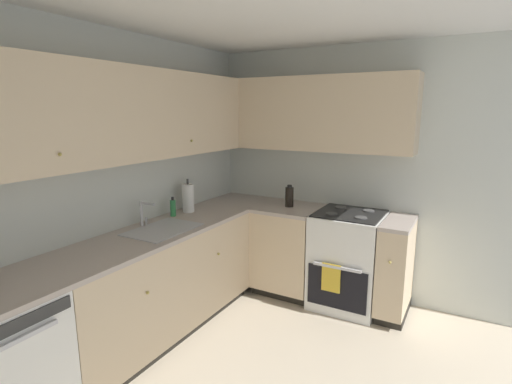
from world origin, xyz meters
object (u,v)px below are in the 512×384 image
(oven_range, at_px, (348,259))
(soap_bottle, at_px, (173,208))
(paper_towel_roll, at_px, (188,198))
(oil_bottle, at_px, (289,197))

(oven_range, distance_m, soap_bottle, 1.73)
(oven_range, xyz_separation_m, soap_bottle, (-0.87, 1.40, 0.53))
(paper_towel_roll, height_order, oil_bottle, paper_towel_roll)
(oven_range, distance_m, paper_towel_roll, 1.64)
(paper_towel_roll, xyz_separation_m, oil_bottle, (0.66, -0.76, -0.03))
(paper_towel_roll, relative_size, oil_bottle, 1.47)
(oven_range, bearing_deg, oil_bottle, 91.70)
(soap_bottle, bearing_deg, oil_bottle, -42.39)
(paper_towel_roll, bearing_deg, oven_range, -63.88)
(paper_towel_roll, bearing_deg, soap_bottle, 174.18)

